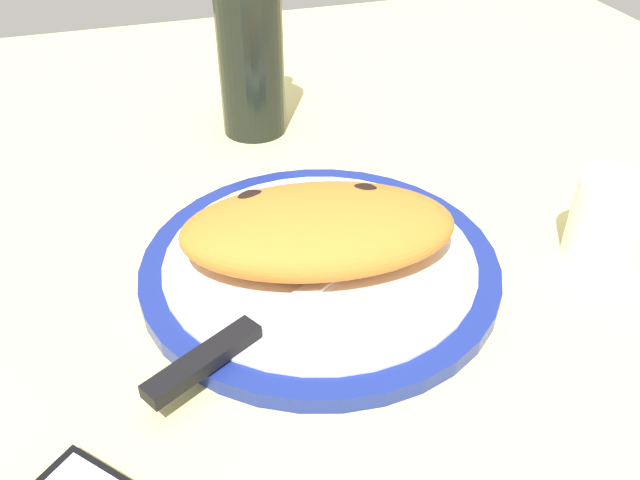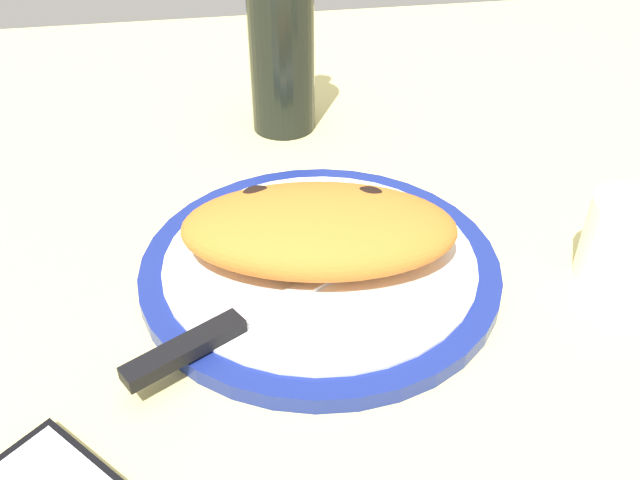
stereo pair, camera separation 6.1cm
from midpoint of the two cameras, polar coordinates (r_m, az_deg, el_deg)
The scene contains 7 objects.
ground_plane at distance 63.99cm, azimuth 2.72°, elevation -3.96°, with size 150.00×150.00×3.00cm, color #E5D684.
plate at distance 62.47cm, azimuth 2.78°, elevation -2.29°, with size 32.96×32.96×1.86cm.
calzone at distance 60.52cm, azimuth 2.61°, elevation 0.83°, with size 26.88×17.65×5.71cm.
fork at distance 65.72cm, azimuth -0.53°, elevation 1.25°, with size 16.82×5.12×0.40cm.
knife at distance 53.92cm, azimuth -5.56°, elevation -7.96°, with size 20.67×12.93×1.20cm.
water_glass at distance 67.59cm, azimuth 26.35°, elevation -0.46°, with size 6.74×6.74×8.18cm.
wine_bottle at distance 83.41cm, azimuth -1.13°, elevation 16.77°, with size 7.90×7.90×28.98cm.
Camera 2 is at (8.48, 48.11, 39.95)cm, focal length 37.95 mm.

